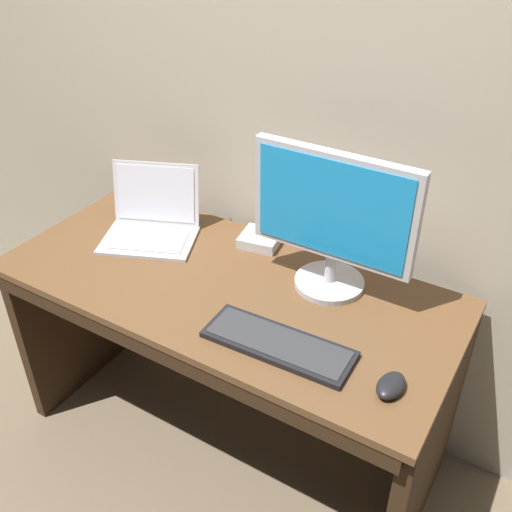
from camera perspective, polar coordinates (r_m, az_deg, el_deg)
name	(u,v)px	position (r m, az deg, el deg)	size (l,w,h in m)	color
ground_plane	(231,437)	(2.36, -2.47, -17.15)	(14.00, 14.00, 0.00)	brown
desk	(226,340)	(1.99, -2.97, -8.13)	(1.46, 0.66, 0.74)	brown
laptop_silver	(151,222)	(2.09, -10.12, 3.24)	(0.39, 0.37, 0.23)	silver
external_monitor	(333,218)	(1.70, 7.45, 3.70)	(0.50, 0.22, 0.45)	#B7B7BC
wired_keyboard	(278,344)	(1.61, 2.18, -8.52)	(0.42, 0.16, 0.02)	black
computer_mouse	(391,385)	(1.53, 12.96, -12.15)	(0.06, 0.10, 0.04)	black
external_drive_box	(261,239)	(2.02, 0.44, 1.66)	(0.13, 0.12, 0.04)	silver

